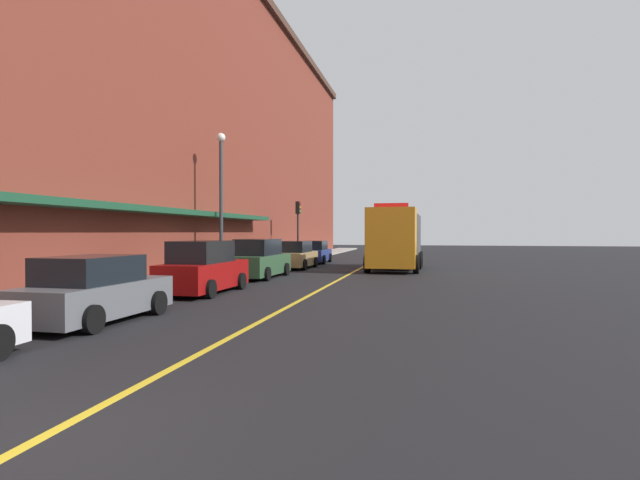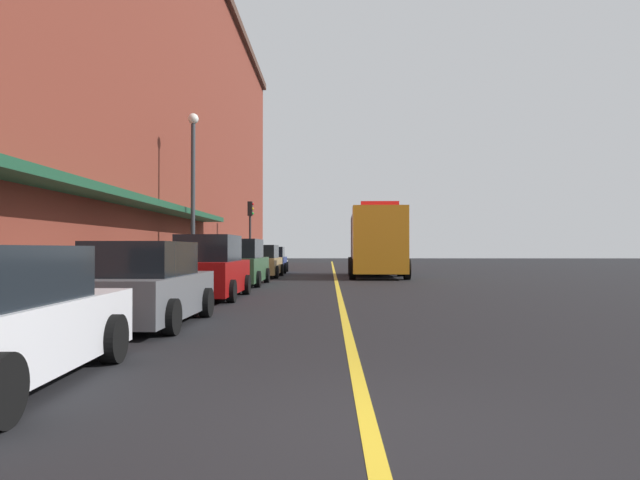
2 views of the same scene
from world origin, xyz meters
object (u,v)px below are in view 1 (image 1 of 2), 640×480
at_px(parking_meter_0, 281,250).
at_px(parked_car_4, 295,256).
at_px(utility_truck, 396,239).
at_px(parking_meter_1, 287,249).
at_px(traffic_light_near, 298,219).
at_px(parking_meter_2, 283,249).
at_px(street_lamp_left, 221,188).
at_px(parked_car_2, 204,269).
at_px(parking_meter_3, 184,261).
at_px(parked_car_3, 259,260).
at_px(parked_car_1, 95,291).
at_px(parked_car_5, 314,252).

bearing_deg(parking_meter_0, parked_car_4, -53.78).
height_order(utility_truck, parking_meter_1, utility_truck).
relative_size(parking_meter_1, traffic_light_near, 0.31).
relative_size(parked_car_4, parking_meter_0, 3.28).
bearing_deg(parking_meter_2, street_lamp_left, -93.93).
bearing_deg(parked_car_2, parked_car_4, 0.19).
bearing_deg(parked_car_4, street_lamp_left, 162.38).
distance_m(parking_meter_0, parking_meter_2, 0.45).
relative_size(utility_truck, parking_meter_0, 5.74).
relative_size(parking_meter_2, street_lamp_left, 0.19).
height_order(parked_car_2, parking_meter_3, parked_car_2).
xyz_separation_m(parking_meter_0, street_lamp_left, (-0.60, -8.29, 3.34)).
height_order(parked_car_3, street_lamp_left, street_lamp_left).
height_order(parked_car_1, parked_car_2, parked_car_2).
bearing_deg(street_lamp_left, utility_truck, 39.48).
bearing_deg(parked_car_2, parking_meter_1, 5.46).
relative_size(parked_car_5, parking_meter_3, 3.19).
height_order(parked_car_2, parking_meter_1, parked_car_2).
distance_m(parked_car_3, utility_truck, 9.19).
bearing_deg(parked_car_5, traffic_light_near, 63.02).
xyz_separation_m(parked_car_1, parking_meter_1, (-1.43, 21.99, 0.29)).
xyz_separation_m(parking_meter_0, parking_meter_1, (0.00, 1.37, 0.00)).
relative_size(parked_car_1, parking_meter_3, 3.19).
height_order(parked_car_5, parking_meter_3, parked_car_5).
relative_size(parked_car_1, parked_car_5, 1.00).
relative_size(parking_meter_3, street_lamp_left, 0.19).
relative_size(parking_meter_2, traffic_light_near, 0.31).
height_order(parking_meter_3, traffic_light_near, traffic_light_near).
bearing_deg(parked_car_3, parking_meter_1, 8.69).
bearing_deg(parking_meter_1, parking_meter_0, -90.00).
xyz_separation_m(parked_car_5, traffic_light_near, (-1.34, 0.64, 2.40)).
bearing_deg(parked_car_3, traffic_light_near, 6.63).
bearing_deg(parked_car_1, parked_car_2, 0.62).
height_order(parked_car_4, parking_meter_1, parked_car_4).
bearing_deg(parked_car_1, parked_car_5, 0.96).
bearing_deg(parking_meter_3, parking_meter_2, 90.00).
bearing_deg(traffic_light_near, parked_car_4, -76.99).
bearing_deg(utility_truck, parked_car_5, -128.12).
bearing_deg(parked_car_4, parking_meter_2, 31.57).
bearing_deg(parked_car_5, parking_meter_0, 156.53).
relative_size(parked_car_3, parked_car_4, 1.12).
bearing_deg(parking_meter_3, parked_car_3, 73.93).
bearing_deg(parked_car_5, parking_meter_3, 173.87).
bearing_deg(traffic_light_near, parking_meter_0, -90.86).
height_order(parking_meter_3, street_lamp_left, street_lamp_left).
relative_size(parked_car_3, parking_meter_2, 3.67).
bearing_deg(traffic_light_near, parked_car_3, -83.79).
relative_size(parked_car_5, utility_truck, 0.56).
distance_m(parked_car_2, parking_meter_0, 14.69).
xyz_separation_m(parking_meter_2, traffic_light_near, (0.06, 3.65, 2.10)).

